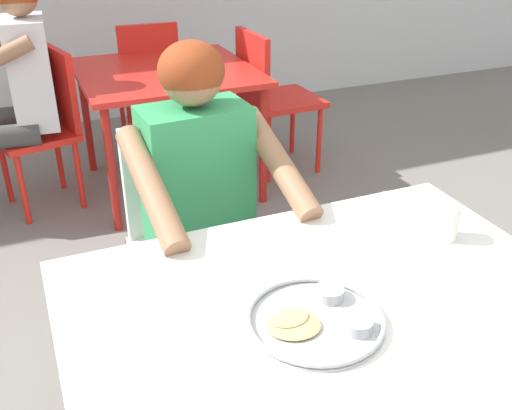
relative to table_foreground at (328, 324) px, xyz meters
The scene contains 10 objects.
table_foreground is the anchor object (origin of this frame).
thali_tray 0.12m from the table_foreground, 138.11° to the right, with size 0.31×0.31×0.03m.
drinking_cup 0.47m from the table_foreground, 17.10° to the left, with size 0.07×0.07×0.10m.
chair_foreground 0.89m from the table_foreground, 96.36° to the left, with size 0.43×0.44×0.86m.
diner_foreground 0.65m from the table_foreground, 97.61° to the left, with size 0.51×0.57×1.19m.
table_background_red 2.23m from the table_foreground, 84.91° to the left, with size 0.95×0.95×0.71m.
chair_red_left 2.32m from the table_foreground, 101.44° to the left, with size 0.47×0.48×0.86m.
chair_red_right 2.37m from the table_foreground, 69.43° to the left, with size 0.45×0.45×0.87m.
chair_red_far 2.79m from the table_foreground, 85.54° to the left, with size 0.41×0.45×0.87m.
patron_background 2.31m from the table_foreground, 104.84° to the left, with size 0.57×0.52×1.24m.
Camera 1 is at (-0.54, -0.88, 1.58)m, focal length 41.50 mm.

